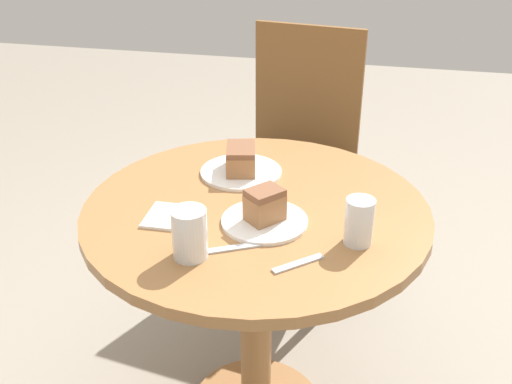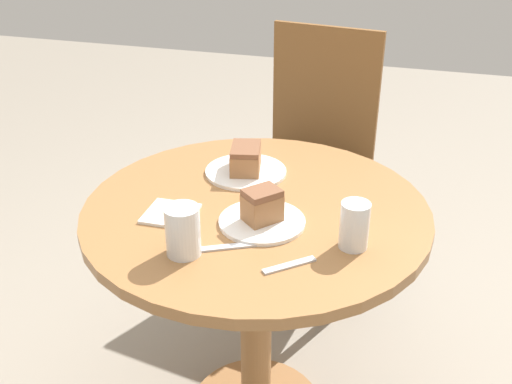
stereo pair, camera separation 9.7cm
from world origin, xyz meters
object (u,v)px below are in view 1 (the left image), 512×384
(cake_slice_far, at_px, (241,159))
(glass_water, at_px, (190,236))
(glass_lemonade, at_px, (359,224))
(plate_near, at_px, (265,221))
(plate_far, at_px, (241,172))
(chair, at_px, (295,157))
(cake_slice_near, at_px, (265,205))

(cake_slice_far, xyz_separation_m, glass_water, (-0.01, -0.43, 0.01))
(glass_lemonade, height_order, glass_water, glass_water)
(plate_near, relative_size, glass_water, 1.81)
(plate_far, height_order, glass_water, glass_water)
(glass_lemonade, distance_m, glass_water, 0.38)
(glass_water, bearing_deg, cake_slice_far, 88.57)
(plate_near, height_order, plate_far, same)
(glass_water, bearing_deg, plate_near, 53.04)
(chair, bearing_deg, plate_near, -77.61)
(chair, height_order, glass_water, chair)
(cake_slice_near, height_order, glass_water, glass_water)
(plate_near, bearing_deg, cake_slice_far, 115.56)
(plate_near, distance_m, plate_far, 0.28)
(cake_slice_near, height_order, glass_lemonade, glass_lemonade)
(cake_slice_near, distance_m, glass_water, 0.22)
(plate_near, height_order, glass_lemonade, glass_lemonade)
(chair, bearing_deg, cake_slice_far, -86.91)
(chair, height_order, cake_slice_far, chair)
(chair, bearing_deg, plate_far, -86.91)
(chair, height_order, plate_near, chair)
(plate_near, bearing_deg, glass_lemonade, -9.79)
(cake_slice_far, height_order, glass_lemonade, glass_lemonade)
(plate_near, height_order, glass_water, glass_water)
(glass_lemonade, bearing_deg, chair, 107.19)
(plate_far, bearing_deg, chair, 84.59)
(plate_near, height_order, cake_slice_far, cake_slice_far)
(chair, distance_m, plate_far, 0.68)
(cake_slice_near, relative_size, cake_slice_far, 0.82)
(chair, distance_m, cake_slice_near, 0.94)
(plate_near, bearing_deg, glass_water, -126.96)
(plate_far, height_order, glass_lemonade, glass_lemonade)
(cake_slice_far, bearing_deg, glass_lemonade, -40.00)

